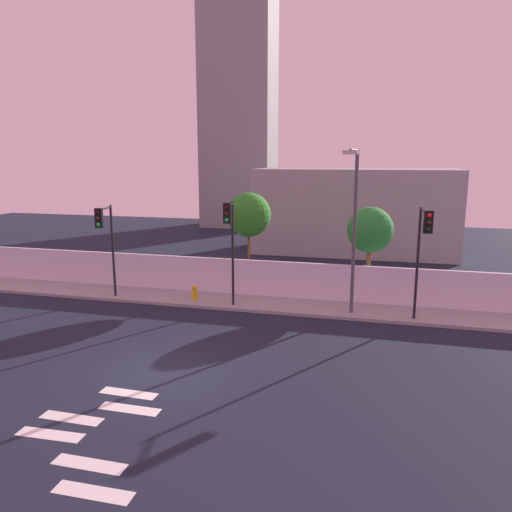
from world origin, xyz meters
The scene contains 13 objects.
ground_plane centered at (0.00, 0.00, 0.00)m, with size 80.00×80.00×0.00m, color black.
sidewalk centered at (0.00, 8.20, 0.07)m, with size 36.00×2.40×0.15m, color gray.
perimeter_wall centered at (0.00, 9.49, 1.05)m, with size 36.00×0.18×1.80m, color silver.
crosswalk_marking centered at (-0.10, -3.67, 0.00)m, with size 4.15×4.72×0.01m.
traffic_light_left centered at (8.57, 6.85, 3.69)m, with size 0.45×1.56×4.85m.
traffic_light_center centered at (-5.85, 6.69, 3.54)m, with size 0.57×1.83×4.61m.
traffic_light_right centered at (0.25, 7.07, 3.71)m, with size 0.35×1.16×4.92m.
street_lamp_curbside centered at (5.72, 7.52, 4.38)m, with size 0.62×1.87×7.23m.
fire_hydrant centered at (-1.80, 7.73, 0.57)m, with size 0.44×0.26×0.79m.
roadside_tree_leftmost centered at (0.09, 10.93, 4.07)m, with size 2.35×2.35×5.25m.
roadside_tree_midleft centered at (6.36, 10.93, 3.48)m, with size 2.29×2.29×4.65m.
low_building_distant centered at (4.90, 23.49, 3.12)m, with size 14.66×6.00×6.24m, color gray.
tower_on_skyline centered at (-7.64, 35.49, 15.44)m, with size 7.12×5.00×30.89m, color gray.
Camera 1 is at (6.86, -13.87, 7.00)m, focal length 34.32 mm.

